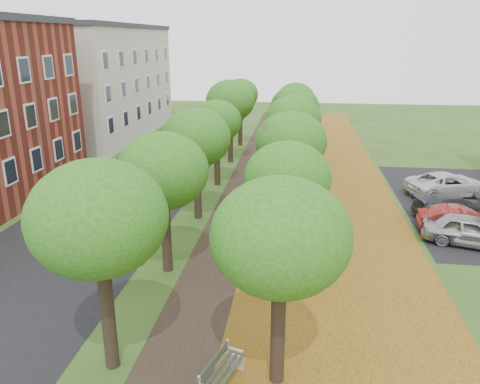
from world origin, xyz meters
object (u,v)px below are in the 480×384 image
(car_red, at_px, (461,221))
(car_white, at_px, (448,184))
(bench, at_px, (221,373))
(car_grey, at_px, (452,206))
(car_silver, at_px, (471,231))

(car_red, height_order, car_white, car_white)
(bench, distance_m, car_grey, 17.54)
(bench, bearing_deg, car_red, -21.89)
(bench, relative_size, car_white, 0.37)
(car_white, bearing_deg, car_silver, 151.12)
(bench, bearing_deg, car_white, -13.62)
(car_grey, xyz_separation_m, car_white, (0.82, 3.75, 0.09))
(car_silver, bearing_deg, bench, 154.32)
(bench, distance_m, car_white, 21.13)
(car_silver, relative_size, car_white, 0.83)
(bench, distance_m, car_silver, 14.53)
(bench, relative_size, car_red, 0.48)
(car_red, distance_m, car_white, 6.18)
(bench, height_order, car_grey, car_grey)
(bench, height_order, car_red, car_red)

